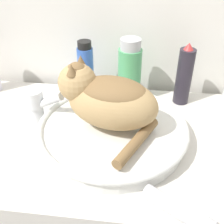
% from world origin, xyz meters
% --- Properties ---
extents(vanity_counter, '(1.15, 0.57, 0.83)m').
position_xyz_m(vanity_counter, '(0.00, 0.29, 0.42)').
color(vanity_counter, beige).
rests_on(vanity_counter, ground_plane).
extents(sink_basin, '(0.43, 0.43, 0.05)m').
position_xyz_m(sink_basin, '(-0.02, 0.28, 0.86)').
color(sink_basin, silver).
rests_on(sink_basin, vanity_counter).
extents(cat, '(0.29, 0.28, 0.18)m').
position_xyz_m(cat, '(-0.03, 0.28, 0.97)').
color(cat, tan).
rests_on(cat, sink_basin).
extents(faucet, '(0.13, 0.06, 0.12)m').
position_xyz_m(faucet, '(-0.26, 0.33, 0.90)').
color(faucet, silver).
rests_on(faucet, vanity_counter).
extents(hairspray_can_black, '(0.05, 0.05, 0.22)m').
position_xyz_m(hairspray_can_black, '(0.19, 0.51, 0.94)').
color(hairspray_can_black, '#28232D').
rests_on(hairspray_can_black, vanity_counter).
extents(shampoo_bottle_tall, '(0.05, 0.05, 0.21)m').
position_xyz_m(shampoo_bottle_tall, '(-0.14, 0.51, 0.93)').
color(shampoo_bottle_tall, '#335BB7').
rests_on(shampoo_bottle_tall, vanity_counter).
extents(mouthwash_bottle, '(0.08, 0.08, 0.22)m').
position_xyz_m(mouthwash_bottle, '(0.01, 0.51, 0.94)').
color(mouthwash_bottle, '#4CA366').
rests_on(mouthwash_bottle, vanity_counter).
extents(cream_tube, '(0.16, 0.12, 0.04)m').
position_xyz_m(cream_tube, '(0.15, 0.03, 0.85)').
color(cream_tube, silver).
rests_on(cream_tube, vanity_counter).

